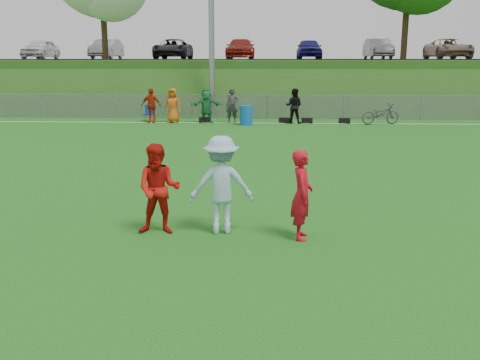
# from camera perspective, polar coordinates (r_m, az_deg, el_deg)

# --- Properties ---
(ground) EXTENTS (120.00, 120.00, 0.00)m
(ground) POSITION_cam_1_polar(r_m,az_deg,el_deg) (8.89, 2.96, -7.54)
(ground) COLOR #125813
(ground) RESTS_ON ground
(sideline_far) EXTENTS (60.00, 0.10, 0.01)m
(sideline_far) POSITION_cam_1_polar(r_m,az_deg,el_deg) (26.52, 2.93, 6.09)
(sideline_far) COLOR white
(sideline_far) RESTS_ON ground
(fence) EXTENTS (58.00, 0.06, 1.30)m
(fence) POSITION_cam_1_polar(r_m,az_deg,el_deg) (28.44, 2.95, 7.84)
(fence) COLOR gray
(fence) RESTS_ON ground
(berm) EXTENTS (120.00, 18.00, 3.00)m
(berm) POSITION_cam_1_polar(r_m,az_deg,el_deg) (39.37, 2.95, 10.45)
(berm) COLOR #285116
(berm) RESTS_ON ground
(parking_lot) EXTENTS (120.00, 12.00, 0.10)m
(parking_lot) POSITION_cam_1_polar(r_m,az_deg,el_deg) (41.34, 2.98, 12.71)
(parking_lot) COLOR black
(parking_lot) RESTS_ON berm
(car_row) EXTENTS (32.04, 5.18, 1.44)m
(car_row) POSITION_cam_1_polar(r_m,az_deg,el_deg) (40.36, 1.28, 13.81)
(car_row) COLOR silver
(car_row) RESTS_ON parking_lot
(spectator_row) EXTENTS (8.06, 0.83, 1.69)m
(spectator_row) POSITION_cam_1_polar(r_m,az_deg,el_deg) (26.57, -2.96, 7.93)
(spectator_row) COLOR #AF270C
(spectator_row) RESTS_ON ground
(gear_bags) EXTENTS (7.49, 0.46, 0.26)m
(gear_bags) POSITION_cam_1_polar(r_m,az_deg,el_deg) (26.62, 4.82, 6.36)
(gear_bags) COLOR black
(gear_bags) RESTS_ON ground
(player_red_left) EXTENTS (0.40, 0.59, 1.58)m
(player_red_left) POSITION_cam_1_polar(r_m,az_deg,el_deg) (9.32, 6.61, -1.57)
(player_red_left) COLOR red
(player_red_left) RESTS_ON ground
(player_red_center) EXTENTS (0.81, 0.64, 1.64)m
(player_red_center) POSITION_cam_1_polar(r_m,az_deg,el_deg) (9.63, -8.65, -0.98)
(player_red_center) COLOR red
(player_red_center) RESTS_ON ground
(player_blue) EXTENTS (1.23, 0.81, 1.77)m
(player_blue) POSITION_cam_1_polar(r_m,az_deg,el_deg) (9.56, -2.01, -0.53)
(player_blue) COLOR #97BFD1
(player_blue) RESTS_ON ground
(recycling_bin) EXTENTS (0.76, 0.76, 0.92)m
(recycling_bin) POSITION_cam_1_polar(r_m,az_deg,el_deg) (25.69, 0.66, 6.91)
(recycling_bin) COLOR #0F54AC
(recycling_bin) RESTS_ON ground
(camp_chair) EXTENTS (0.46, 0.47, 0.82)m
(camp_chair) POSITION_cam_1_polar(r_m,az_deg,el_deg) (27.62, -9.69, 6.68)
(camp_chair) COLOR #0E3598
(camp_chair) RESTS_ON ground
(bicycle) EXTENTS (2.01, 1.14, 1.00)m
(bicycle) POSITION_cam_1_polar(r_m,az_deg,el_deg) (26.82, 14.75, 6.83)
(bicycle) COLOR #2F3032
(bicycle) RESTS_ON ground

